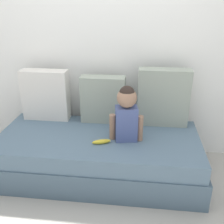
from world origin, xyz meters
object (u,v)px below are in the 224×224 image
couch (98,155)px  toddler (127,112)px  banana (101,142)px  throw_pillow_left (46,95)px  throw_pillow_right (163,97)px  throw_pillow_center (103,99)px

couch → toddler: size_ratio=3.81×
couch → banana: size_ratio=11.46×
throw_pillow_left → toddler: (0.87, -0.38, 0.01)m
couch → toddler: (0.27, -0.04, 0.48)m
banana → toddler: bearing=26.8°
throw_pillow_right → couch: bearing=-150.6°
couch → banana: bearing=-68.8°
throw_pillow_left → toddler: size_ratio=1.02×
banana → couch: bearing=111.2°
couch → throw_pillow_left: (-0.60, 0.34, 0.47)m
toddler → banana: toddler is taller
throw_pillow_center → throw_pillow_right: (0.60, 0.00, 0.05)m
throw_pillow_right → toddler: 0.51m
throw_pillow_left → throw_pillow_center: size_ratio=1.10×
throw_pillow_left → throw_pillow_center: 0.60m
banana → throw_pillow_center: bearing=96.5°
throw_pillow_left → toddler: 0.95m
toddler → banana: 0.34m
banana → throw_pillow_right: bearing=41.3°
throw_pillow_left → throw_pillow_right: bearing=0.0°
couch → throw_pillow_right: size_ratio=3.41×
throw_pillow_left → banana: 0.85m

